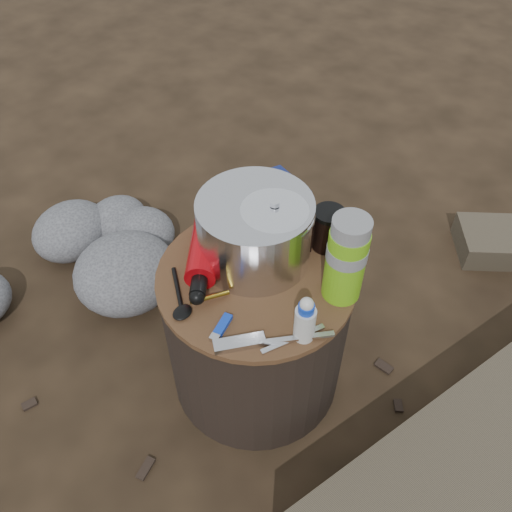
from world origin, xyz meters
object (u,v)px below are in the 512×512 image
Objects in this scene: camping_pot at (274,234)px; fuel_bottle at (205,244)px; thermos at (346,259)px; stump at (256,330)px; travel_mug at (328,229)px.

fuel_bottle is at bearing -152.61° from camping_pot.
thermos is (0.31, 0.08, 0.07)m from fuel_bottle.
travel_mug reaches higher than stump.
thermos is at bearing 2.06° from camping_pot.
camping_pot is 0.82× the size of thermos.
travel_mug is (0.08, 0.17, 0.26)m from stump.
camping_pot is (0.01, 0.06, 0.29)m from stump.
stump is at bearing -26.53° from fuel_bottle.
stump is 0.32m from travel_mug.
travel_mug reaches higher than fuel_bottle.
camping_pot is 0.14m from travel_mug.
fuel_bottle is 1.37× the size of thermos.
thermos reaches higher than camping_pot.
fuel_bottle reaches higher than stump.
travel_mug is (0.21, 0.19, 0.02)m from fuel_bottle.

